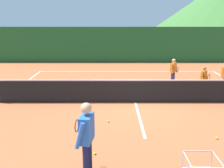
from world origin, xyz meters
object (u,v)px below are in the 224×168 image
object	(u,v)px
student_0	(173,69)
student_2	(224,73)
instructor	(86,133)
tennis_ball_2	(216,138)
tennis_ball_3	(94,153)
tennis_net	(135,91)
student_1	(203,77)
tennis_ball_0	(107,121)

from	to	relation	value
student_0	student_2	size ratio (longest dim) A/B	1.01
instructor	student_2	xyz separation A→B (m)	(5.88, 6.78, -0.20)
tennis_ball_2	tennis_ball_3	world-z (taller)	same
instructor	tennis_net	bearing A→B (deg)	73.11
instructor	student_1	xyz separation A→B (m)	(4.78, 6.44, -0.29)
student_2	tennis_ball_2	xyz separation A→B (m)	(-2.34, -5.07, -0.78)
tennis_ball_3	instructor	bearing A→B (deg)	-96.60
student_1	tennis_ball_0	bearing A→B (deg)	-141.17
student_0	student_1	world-z (taller)	student_0
instructor	student_2	world-z (taller)	instructor
student_0	student_2	world-z (taller)	student_0
student_0	tennis_ball_0	xyz separation A→B (m)	(-3.27, -4.83, -0.78)
tennis_ball_2	student_0	bearing A→B (deg)	88.67
tennis_ball_3	tennis_ball_2	bearing A→B (deg)	13.70
instructor	tennis_ball_0	xyz separation A→B (m)	(0.41, 2.92, -0.98)
student_1	instructor	bearing A→B (deg)	-126.61
instructor	student_2	distance (m)	8.98
student_0	tennis_ball_0	distance (m)	5.89
student_2	tennis_ball_0	world-z (taller)	student_2
tennis_net	student_1	world-z (taller)	student_1
tennis_ball_0	tennis_ball_2	world-z (taller)	same
instructor	tennis_ball_3	size ratio (longest dim) A/B	24.88
tennis_ball_0	student_0	bearing A→B (deg)	55.90
student_1	tennis_ball_3	xyz separation A→B (m)	(-4.68, -5.57, -0.69)
student_2	student_1	bearing A→B (deg)	-162.71
tennis_ball_0	tennis_ball_2	xyz separation A→B (m)	(3.13, -1.21, 0.00)
instructor	tennis_ball_3	distance (m)	1.32
instructor	student_2	size ratio (longest dim) A/B	1.25
tennis_ball_3	student_2	bearing A→B (deg)	45.64
student_1	tennis_ball_3	distance (m)	7.31
instructor	tennis_ball_0	size ratio (longest dim) A/B	24.88
student_2	instructor	bearing A→B (deg)	-130.93
tennis_ball_0	tennis_ball_3	size ratio (longest dim) A/B	1.00
student_1	tennis_ball_0	size ratio (longest dim) A/B	17.71
student_1	student_2	world-z (taller)	student_2
student_2	tennis_ball_0	distance (m)	6.74
student_0	student_1	xyz separation A→B (m)	(1.10, -1.32, -0.09)
instructor	student_0	world-z (taller)	instructor
student_0	student_2	xyz separation A→B (m)	(2.20, -0.97, -0.01)
instructor	student_0	xyz separation A→B (m)	(3.68, 7.76, -0.20)
student_0	student_2	bearing A→B (deg)	-23.90
student_0	tennis_ball_2	bearing A→B (deg)	-91.33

